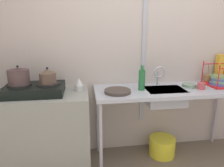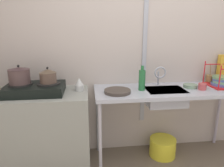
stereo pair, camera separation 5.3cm
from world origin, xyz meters
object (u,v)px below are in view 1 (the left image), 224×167
pot_on_left_burner (19,76)px  bucket_on_floor (162,146)px  stove (35,89)px  cup_by_rack (201,86)px  percolator (79,85)px  sink_basin (165,97)px  frying_pan (118,91)px  bottle_by_sink (142,80)px  small_bowl_on_drainboard (189,85)px  dish_rack (220,81)px  cereal_box (222,68)px  pot_on_right_burner (48,76)px  utensil_jar (208,78)px  faucet (159,73)px

pot_on_left_burner → bucket_on_floor: (1.58, 0.04, -0.96)m
stove → cup_by_rack: (1.81, -0.07, -0.02)m
stove → bucket_on_floor: stove is taller
percolator → sink_basin: (0.95, -0.08, -0.15)m
pot_on_left_burner → stove: bearing=0.0°
pot_on_left_burner → sink_basin: (1.54, -0.02, -0.29)m
frying_pan → bottle_by_sink: bottle_by_sink is taller
cup_by_rack → bottle_by_sink: bottle_by_sink is taller
sink_basin → small_bowl_on_drainboard: bearing=9.1°
dish_rack → cereal_box: (0.14, 0.19, 0.12)m
bottle_by_sink → frying_pan: bearing=-166.5°
pot_on_left_burner → pot_on_right_burner: (0.28, 0.00, -0.01)m
sink_basin → frying_pan: frying_pan is taller
cereal_box → small_bowl_on_drainboard: bearing=-165.0°
sink_basin → utensil_jar: (0.66, 0.24, 0.14)m
sink_basin → cereal_box: (0.85, 0.25, 0.26)m
stove → pot_on_right_burner: size_ratio=3.43×
frying_pan → cereal_box: size_ratio=0.81×
stove → cereal_box: cereal_box is taller
bottle_by_sink → dish_rack: bearing=3.0°
pot_on_right_burner → cup_by_rack: bearing=-2.3°
percolator → utensil_jar: bearing=5.6°
faucet → pot_on_right_burner: bearing=-174.6°
sink_basin → cup_by_rack: (0.40, -0.05, 0.12)m
sink_basin → bottle_by_sink: size_ratio=1.57×
stove → sink_basin: bearing=-0.8°
dish_rack → bucket_on_floor: size_ratio=1.03×
sink_basin → faucet: size_ratio=1.82×
stove → cereal_box: size_ratio=1.71×
percolator → bottle_by_sink: (0.68, -0.07, 0.05)m
cup_by_rack → cereal_box: cereal_box is taller
cup_by_rack → bottle_by_sink: size_ratio=0.32×
pot_on_right_burner → dish_rack: bearing=1.3°
frying_pan → dish_rack: (1.26, 0.12, 0.04)m
stove → faucet: 1.39m
dish_rack → utensil_jar: (-0.05, 0.18, -0.01)m
percolator → dish_rack: bearing=-0.6°
bottle_by_sink → utensil_jar: 0.96m
utensil_jar → bucket_on_floor: bearing=-164.3°
pot_on_right_burner → frying_pan: (0.71, -0.07, -0.17)m
stove → cereal_box: 2.27m
frying_pan → small_bowl_on_drainboard: small_bowl_on_drainboard is taller
sink_basin → dish_rack: 0.73m
stove → pot_on_left_burner: 0.20m
dish_rack → utensil_jar: bearing=106.3°
percolator → cereal_box: bearing=5.4°
stove → bucket_on_floor: size_ratio=1.84×
percolator → cereal_box: size_ratio=0.40×
bucket_on_floor → small_bowl_on_drainboard: bearing=-2.9°
frying_pan → bottle_by_sink: (0.28, 0.07, 0.10)m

